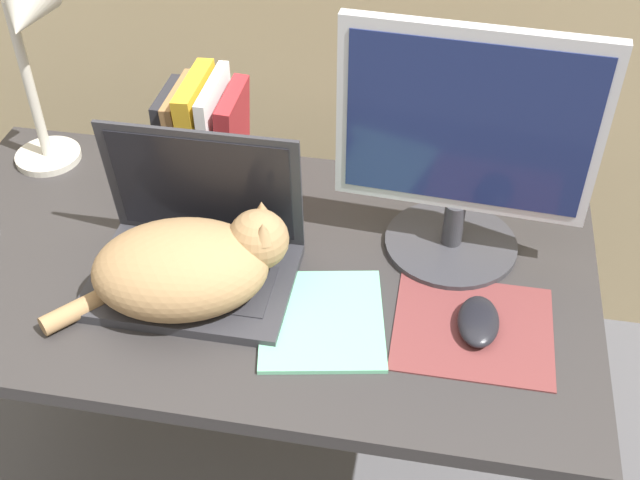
# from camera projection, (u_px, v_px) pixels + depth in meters

# --- Properties ---
(desk) EXTENTS (1.20, 0.66, 0.70)m
(desk) POSITION_uv_depth(u_px,v_px,m) (249.00, 295.00, 1.45)
(desk) COLOR #2D2B2B
(desk) RESTS_ON ground_plane
(laptop) EXTENTS (0.34, 0.24, 0.25)m
(laptop) POSITION_uv_depth(u_px,v_px,m) (196.00, 252.00, 1.34)
(laptop) COLOR #2D2D33
(laptop) RESTS_ON desk
(cat) EXTENTS (0.37, 0.27, 0.15)m
(cat) POSITION_uv_depth(u_px,v_px,m) (189.00, 266.00, 1.28)
(cat) COLOR #99754C
(cat) RESTS_ON desk
(external_monitor) EXTENTS (0.42, 0.23, 0.42)m
(external_monitor) POSITION_uv_depth(u_px,v_px,m) (464.00, 148.00, 1.29)
(external_monitor) COLOR #333338
(external_monitor) RESTS_ON desk
(mousepad) EXTENTS (0.25, 0.22, 0.00)m
(mousepad) POSITION_uv_depth(u_px,v_px,m) (473.00, 328.00, 1.27)
(mousepad) COLOR brown
(mousepad) RESTS_ON desk
(computer_mouse) EXTENTS (0.07, 0.11, 0.03)m
(computer_mouse) POSITION_uv_depth(u_px,v_px,m) (478.00, 321.00, 1.26)
(computer_mouse) COLOR black
(computer_mouse) RESTS_ON mousepad
(book_row) EXTENTS (0.15, 0.17, 0.22)m
(book_row) POSITION_uv_depth(u_px,v_px,m) (204.00, 134.00, 1.51)
(book_row) COLOR #232328
(book_row) RESTS_ON desk
(desk_lamp) EXTENTS (0.17, 0.17, 0.41)m
(desk_lamp) POSITION_uv_depth(u_px,v_px,m) (28.00, 46.00, 1.43)
(desk_lamp) COLOR beige
(desk_lamp) RESTS_ON desk
(notepad) EXTENTS (0.23, 0.25, 0.01)m
(notepad) POSITION_uv_depth(u_px,v_px,m) (322.00, 319.00, 1.28)
(notepad) COLOR #6BBC93
(notepad) RESTS_ON desk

